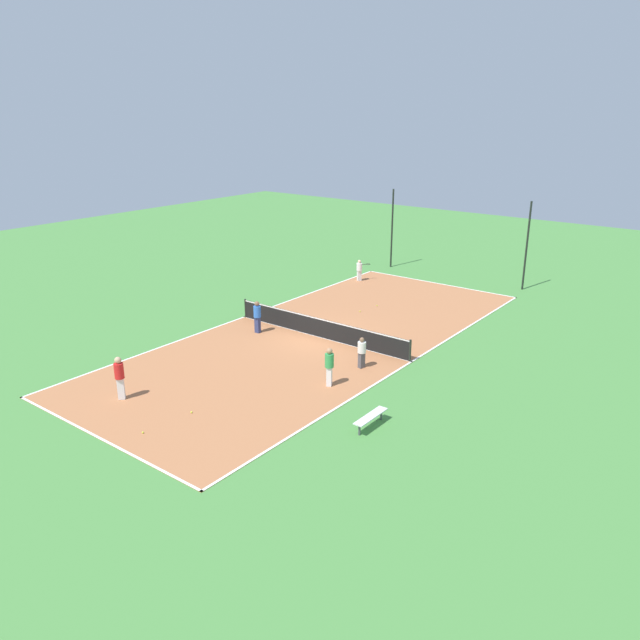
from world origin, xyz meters
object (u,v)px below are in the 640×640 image
object	(u,v)px
bench	(371,417)
tennis_ball_right_alley	(377,306)
player_far_white	(362,351)
tennis_ball_left_sideline	(143,432)
player_far_green	(329,364)
fence_post_back_left	(392,229)
fence_post_back_right	(527,246)
tennis_ball_far_baseline	(191,412)
player_near_white	(359,269)
player_near_blue	(257,315)
player_coach_red	(119,375)
tennis_net	(320,327)
tennis_ball_midcourt	(360,311)

from	to	relation	value
bench	tennis_ball_right_alley	distance (m)	14.08
player_far_white	tennis_ball_right_alley	distance (m)	8.90
tennis_ball_left_sideline	player_far_green	bearing A→B (deg)	68.61
fence_post_back_left	fence_post_back_right	distance (m)	9.46
tennis_ball_right_alley	tennis_ball_far_baseline	bearing A→B (deg)	-83.91
player_far_white	tennis_ball_far_baseline	distance (m)	7.80
fence_post_back_left	player_near_white	bearing A→B (deg)	-85.04
player_near_blue	fence_post_back_right	bearing A→B (deg)	-118.44
tennis_ball_far_baseline	player_near_white	bearing A→B (deg)	106.03
bench	player_near_white	distance (m)	19.47
tennis_ball_far_baseline	tennis_ball_left_sideline	bearing A→B (deg)	-95.01
tennis_ball_left_sideline	fence_post_back_right	size ratio (longest dim) A/B	0.01
player_coach_red	bench	bearing A→B (deg)	157.61
tennis_net	bench	size ratio (longest dim) A/B	5.96
player_far_green	tennis_ball_midcourt	xyz separation A→B (m)	(-4.37, 8.68, -0.88)
player_coach_red	player_near_blue	bearing A→B (deg)	-130.42
bench	player_coach_red	world-z (taller)	player_coach_red
tennis_ball_left_sideline	tennis_ball_right_alley	xyz separation A→B (m)	(-1.44, 17.16, 0.00)
player_far_white	player_near_white	distance (m)	14.22
player_coach_red	tennis_ball_midcourt	world-z (taller)	player_coach_red
player_near_blue	fence_post_back_left	bearing A→B (deg)	-85.85
player_far_green	player_far_white	xyz separation A→B (m)	(0.00, 2.31, -0.15)
player_coach_red	tennis_ball_far_baseline	distance (m)	3.28
tennis_net	tennis_ball_far_baseline	world-z (taller)	tennis_net
fence_post_back_left	tennis_ball_midcourt	bearing A→B (deg)	-67.59
tennis_net	tennis_ball_far_baseline	bearing A→B (deg)	-83.02
bench	player_near_white	world-z (taller)	player_near_white
player_far_white	tennis_ball_right_alley	bearing A→B (deg)	-138.89
bench	player_coach_red	size ratio (longest dim) A/B	0.98
player_near_white	fence_post_back_right	world-z (taller)	fence_post_back_right
bench	player_near_white	size ratio (longest dim) A/B	1.23
tennis_net	tennis_ball_far_baseline	xyz separation A→B (m)	(1.13, -9.22, -0.48)
player_near_white	tennis_ball_left_sideline	distance (m)	21.74
player_far_green	player_near_blue	xyz separation A→B (m)	(-6.56, 2.84, 0.00)
player_coach_red	tennis_net	bearing A→B (deg)	-147.41
bench	player_near_white	bearing A→B (deg)	35.27
player_near_blue	fence_post_back_left	xyz separation A→B (m)	(-1.88, 15.71, 1.76)
player_far_green	player_far_white	bearing A→B (deg)	153.67
player_far_green	fence_post_back_left	size ratio (longest dim) A/B	0.30
player_near_white	tennis_ball_left_sideline	bearing A→B (deg)	-133.10
player_coach_red	tennis_ball_left_sideline	world-z (taller)	player_coach_red
bench	player_far_white	bearing A→B (deg)	37.42
player_near_white	tennis_ball_left_sideline	xyz separation A→B (m)	(5.29, -21.07, -0.74)
tennis_net	player_near_white	bearing A→B (deg)	113.84
tennis_ball_right_alley	fence_post_back_right	distance (m)	10.26
player_coach_red	fence_post_back_right	distance (m)	25.33
player_near_blue	tennis_ball_midcourt	distance (m)	6.30
bench	player_near_blue	world-z (taller)	player_near_blue
player_far_white	player_far_green	bearing A→B (deg)	12.79
player_far_white	tennis_ball_midcourt	xyz separation A→B (m)	(-4.37, 6.36, -0.73)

